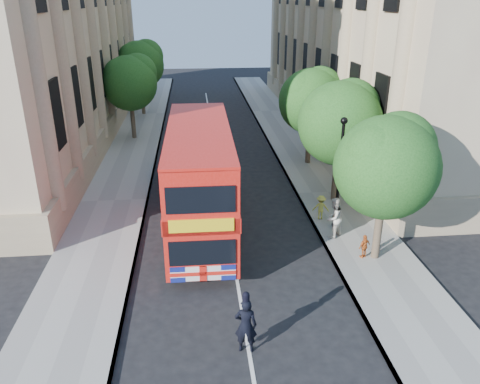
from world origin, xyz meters
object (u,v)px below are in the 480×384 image
object	(u,v)px
lamp_post	(339,178)
double_decker_bus	(200,177)
police_constable	(246,325)
woman_pedestrian	(334,218)
box_van	(189,154)

from	to	relation	value
lamp_post	double_decker_bus	world-z (taller)	lamp_post
police_constable	woman_pedestrian	bearing A→B (deg)	-114.78
box_van	woman_pedestrian	size ratio (longest dim) A/B	2.51
lamp_post	box_van	bearing A→B (deg)	130.30
box_van	police_constable	size ratio (longest dim) A/B	2.52
double_decker_bus	box_van	distance (m)	7.70
double_decker_bus	lamp_post	bearing A→B (deg)	-3.73
box_van	double_decker_bus	bearing A→B (deg)	-80.37
lamp_post	police_constable	xyz separation A→B (m)	(-5.09, -7.82, -1.58)
lamp_post	double_decker_bus	xyz separation A→B (m)	(-6.24, 0.47, 0.11)
double_decker_bus	police_constable	size ratio (longest dim) A/B	5.55
box_van	police_constable	xyz separation A→B (m)	(1.72, -15.85, -0.34)
woman_pedestrian	lamp_post	bearing A→B (deg)	-151.36
double_decker_bus	woman_pedestrian	distance (m)	6.20
lamp_post	double_decker_bus	size ratio (longest dim) A/B	0.50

